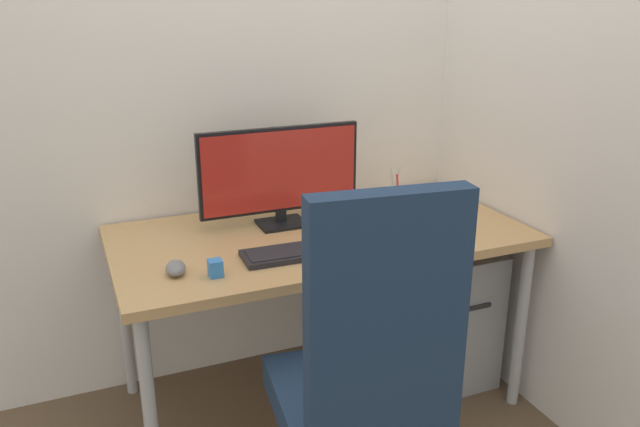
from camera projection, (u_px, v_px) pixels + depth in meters
name	position (u px, v px, depth m)	size (l,w,h in m)	color
ground_plane	(320.00, 396.00, 2.59)	(8.00, 8.00, 0.00)	brown
wall_back	(279.00, 36.00, 2.49)	(3.35, 0.04, 2.80)	white
wall_side_right	(559.00, 42.00, 2.18)	(0.04, 2.61, 2.80)	white
desk	(320.00, 246.00, 2.37)	(1.51, 0.77, 0.72)	tan
office_chair	(366.00, 377.00, 1.72)	(0.58, 0.60, 1.14)	black
filing_cabinet	(435.00, 309.00, 2.69)	(0.37, 0.48, 0.58)	#9EA0A5
monitor	(280.00, 173.00, 2.36)	(0.62, 0.14, 0.38)	black
keyboard	(299.00, 252.00, 2.14)	(0.39, 0.15, 0.02)	black
mouse	(176.00, 268.00, 1.99)	(0.06, 0.10, 0.04)	slate
pen_holder	(394.00, 200.00, 2.56)	(0.10, 0.10, 0.19)	silver
notebook	(416.00, 230.00, 2.34)	(0.13, 0.21, 0.02)	#334C8C
desk_clamp_accessory	(215.00, 268.00, 1.97)	(0.04, 0.04, 0.05)	#337FD8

